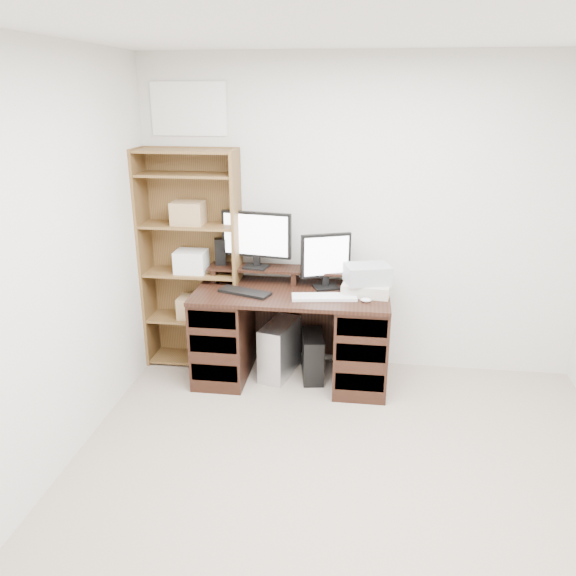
% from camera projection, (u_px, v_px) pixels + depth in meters
% --- Properties ---
extents(room, '(3.54, 4.04, 2.54)m').
position_uv_depth(room, '(354.00, 313.00, 2.57)').
color(room, gray).
rests_on(room, ground).
extents(desk, '(1.50, 0.70, 0.75)m').
position_uv_depth(desk, '(292.00, 334.00, 4.46)').
color(desk, black).
rests_on(desk, ground).
extents(riser_shelf, '(1.40, 0.22, 0.12)m').
position_uv_depth(riser_shelf, '(295.00, 272.00, 4.50)').
color(riser_shelf, black).
rests_on(riser_shelf, desk).
extents(monitor_wide, '(0.57, 0.17, 0.45)m').
position_uv_depth(monitor_wide, '(256.00, 237.00, 4.44)').
color(monitor_wide, black).
rests_on(monitor_wide, riser_shelf).
extents(monitor_small, '(0.38, 0.21, 0.43)m').
position_uv_depth(monitor_small, '(326.00, 259.00, 4.34)').
color(monitor_small, black).
rests_on(monitor_small, desk).
extents(speaker, '(0.10, 0.10, 0.22)m').
position_uv_depth(speaker, '(220.00, 252.00, 4.56)').
color(speaker, black).
rests_on(speaker, riser_shelf).
extents(keyboard_black, '(0.43, 0.26, 0.02)m').
position_uv_depth(keyboard_black, '(245.00, 292.00, 4.28)').
color(keyboard_black, black).
rests_on(keyboard_black, desk).
extents(keyboard_white, '(0.50, 0.21, 0.02)m').
position_uv_depth(keyboard_white, '(324.00, 297.00, 4.18)').
color(keyboard_white, silver).
rests_on(keyboard_white, desk).
extents(mouse, '(0.09, 0.06, 0.03)m').
position_uv_depth(mouse, '(366.00, 300.00, 4.11)').
color(mouse, silver).
rests_on(mouse, desk).
extents(printer, '(0.39, 0.31, 0.09)m').
position_uv_depth(printer, '(367.00, 288.00, 4.27)').
color(printer, '#BAB2A2').
rests_on(printer, desk).
extents(basket, '(0.38, 0.31, 0.14)m').
position_uv_depth(basket, '(367.00, 274.00, 4.23)').
color(basket, '#999EA3').
rests_on(basket, printer).
extents(tower_silver, '(0.31, 0.49, 0.45)m').
position_uv_depth(tower_silver, '(280.00, 349.00, 4.57)').
color(tower_silver, silver).
rests_on(tower_silver, ground).
extents(tower_black, '(0.22, 0.39, 0.37)m').
position_uv_depth(tower_black, '(312.00, 356.00, 4.54)').
color(tower_black, black).
rests_on(tower_black, ground).
extents(bookshelf, '(0.80, 0.30, 1.80)m').
position_uv_depth(bookshelf, '(192.00, 258.00, 4.59)').
color(bookshelf, brown).
rests_on(bookshelf, ground).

